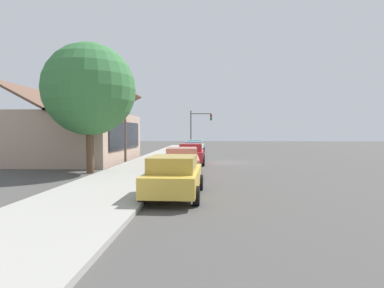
# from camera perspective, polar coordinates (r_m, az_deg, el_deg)

# --- Properties ---
(ground_plane) EXTENTS (120.00, 120.00, 0.00)m
(ground_plane) POSITION_cam_1_polar(r_m,az_deg,el_deg) (26.28, 5.82, -3.26)
(ground_plane) COLOR #4C4947
(sidewalk_curb) EXTENTS (60.00, 4.20, 0.16)m
(sidewalk_curb) POSITION_cam_1_polar(r_m,az_deg,el_deg) (26.59, -6.34, -3.03)
(sidewalk_curb) COLOR #A3A099
(sidewalk_curb) RESTS_ON ground
(car_mustard) EXTENTS (4.76, 2.13, 1.59)m
(car_mustard) POSITION_cam_1_polar(r_m,az_deg,el_deg) (12.34, -3.13, -5.60)
(car_mustard) COLOR gold
(car_mustard) RESTS_ON ground
(car_coral) EXTENTS (4.67, 2.29, 1.59)m
(car_coral) POSITION_cam_1_polar(r_m,az_deg,el_deg) (18.54, -1.75, -2.99)
(car_coral) COLOR #EA8C75
(car_coral) RESTS_ON ground
(car_cherry) EXTENTS (4.55, 2.07, 1.59)m
(car_cherry) POSITION_cam_1_polar(r_m,az_deg,el_deg) (24.65, -0.12, -1.71)
(car_cherry) COLOR red
(car_cherry) RESTS_ON ground
(car_skyblue) EXTENTS (4.80, 2.09, 1.59)m
(car_skyblue) POSITION_cam_1_polar(r_m,az_deg,el_deg) (30.89, 0.27, -0.92)
(car_skyblue) COLOR #8CB7E0
(car_skyblue) RESTS_ON ground
(car_seafoam) EXTENTS (4.48, 2.05, 1.59)m
(car_seafoam) POSITION_cam_1_polar(r_m,az_deg,el_deg) (37.51, 0.64, -0.38)
(car_seafoam) COLOR #9ED1BC
(car_seafoam) RESTS_ON ground
(storefront_building) EXTENTS (12.12, 7.84, 6.09)m
(storefront_building) POSITION_cam_1_polar(r_m,az_deg,el_deg) (28.61, -18.94, 1.33)
(storefront_building) COLOR tan
(storefront_building) RESTS_ON ground
(shade_tree) EXTENTS (5.44, 5.44, 7.71)m
(shade_tree) POSITION_cam_1_polar(r_m,az_deg,el_deg) (20.39, -17.61, 9.10)
(shade_tree) COLOR brown
(shade_tree) RESTS_ON ground
(traffic_light_main) EXTENTS (0.37, 2.79, 5.20)m
(traffic_light_main) POSITION_cam_1_polar(r_m,az_deg,el_deg) (41.77, 1.25, 3.56)
(traffic_light_main) COLOR #383833
(traffic_light_main) RESTS_ON ground
(utility_pole_wooden) EXTENTS (1.80, 0.24, 7.50)m
(utility_pole_wooden) POSITION_cam_1_polar(r_m,az_deg,el_deg) (27.24, -11.74, 5.17)
(utility_pole_wooden) COLOR brown
(utility_pole_wooden) RESTS_ON ground
(fire_hydrant_red) EXTENTS (0.22, 0.22, 0.71)m
(fire_hydrant_red) POSITION_cam_1_polar(r_m,az_deg,el_deg) (15.45, -7.81, -5.23)
(fire_hydrant_red) COLOR red
(fire_hydrant_red) RESTS_ON sidewalk_curb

